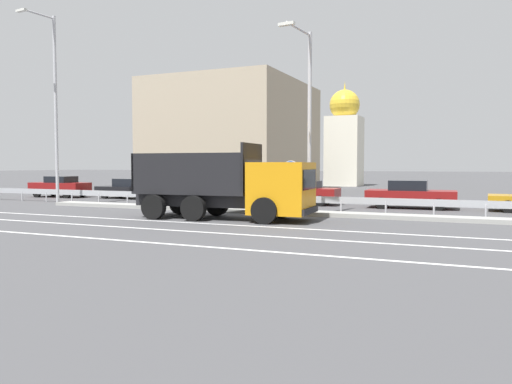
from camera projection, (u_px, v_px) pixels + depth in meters
The scene contains 17 objects.
ground_plane at pixel (270, 220), 20.80m from camera, with size 320.00×320.00×0.00m, color #424244.
lane_strip_0 at pixel (200, 223), 19.50m from camera, with size 50.25×0.16×0.01m, color silver.
lane_strip_1 at pixel (169, 230), 17.49m from camera, with size 50.25×0.16×0.01m, color silver.
lane_strip_2 at pixel (121, 240), 15.11m from camera, with size 50.25×0.16×0.01m, color silver.
median_island at pixel (290, 212), 23.07m from camera, with size 27.64×1.10×0.18m, color gray.
median_guardrail at pixel (299, 200), 24.31m from camera, with size 50.25×0.09×0.78m.
dump_truck at pixel (244, 190), 20.74m from camera, with size 7.80×3.07×3.17m.
median_road_sign at pixel (291, 185), 22.99m from camera, with size 0.82×0.16×2.49m.
street_lamp_0 at pixel (54, 102), 28.21m from camera, with size 0.72×2.25×10.67m.
street_lamp_1 at pixel (308, 112), 22.42m from camera, with size 0.72×2.64×8.26m.
parked_car_0 at pixel (60, 186), 35.30m from camera, with size 4.26×2.02×1.48m.
parked_car_1 at pixel (130, 189), 33.72m from camera, with size 4.79×2.02×1.35m.
parked_car_2 at pixel (203, 190), 30.80m from camera, with size 4.09×2.28×1.36m.
parked_car_3 at pixel (302, 192), 28.68m from camera, with size 4.27×1.92×1.37m.
parked_car_4 at pixel (410, 194), 26.20m from camera, with size 4.60×2.12×1.48m.
background_building_0 at pixel (234, 138), 44.08m from camera, with size 11.73×13.49×9.39m, color tan.
church_tower at pixel (344, 139), 53.94m from camera, with size 3.60×3.60×11.25m.
Camera 1 is at (7.79, -19.19, 2.29)m, focal length 35.00 mm.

